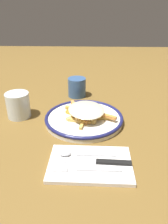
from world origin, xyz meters
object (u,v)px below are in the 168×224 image
Objects in this scene: plate at (84,118)px; water_glass at (18,105)px; knife at (98,162)px; spoon at (77,154)px; fork at (85,169)px; coffee_mug at (77,87)px; fries_heap at (86,111)px; napkin at (90,164)px.

plate is 3.01× the size of water_glass.
knife is 1.38× the size of spoon.
spoon is at bearing 22.22° from fork.
water_glass is (0.26, 0.28, 0.03)m from knife.
plate is 0.23m from coffee_mug.
water_glass reaches higher than fries_heap.
coffee_mug is at bearing 5.85° from fork.
water_glass is (0.29, 0.25, 0.03)m from fork.
coffee_mug reaches higher than napkin.
spoon is (0.06, 0.02, 0.00)m from fork.
water_glass is 0.88× the size of coffee_mug.
fries_heap reaches higher than fork.
coffee_mug reaches higher than fork.
fries_heap is 1.18× the size of spoon.
fork is at bearing -178.90° from fries_heap.
knife is 2.05× the size of coffee_mug.
napkin is 0.05m from spoon.
spoon is at bearing 174.93° from fries_heap.
coffee_mug is (0.22, 0.04, 0.00)m from fries_heap.
plate is 0.23m from knife.
fries_heap reaches higher than plate.
fries_heap is at bearing -5.07° from spoon.
napkin is 0.03m from fork.
spoon is (-0.20, 0.01, 0.00)m from plate.
spoon is 1.69× the size of water_glass.
fries_heap is at bearing -168.83° from coffee_mug.
fork is at bearing 156.38° from napkin.
fries_heap is 0.26m from fork.
fork is at bearing 131.00° from knife.
water_glass is at bearing 47.08° from knife.
water_glass is at bearing 45.16° from napkin.
water_glass is at bearing 40.85° from fork.
plate reaches higher than napkin.
coffee_mug reaches higher than spoon.
fries_heap is 0.84× the size of napkin.
fries_heap is 1.75× the size of coffee_mug.
plate is at bearing 10.48° from knife.
napkin is 0.37m from water_glass.
water_glass is (0.23, 0.22, 0.03)m from spoon.
napkin is at bearing 87.34° from knife.
knife is 0.06m from spoon.
plate is 1.54× the size of fork.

